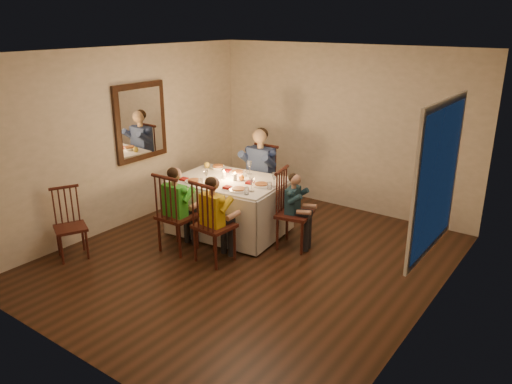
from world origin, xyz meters
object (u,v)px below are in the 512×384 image
Objects in this scene: child_green at (179,249)px; adult at (260,213)px; chair_end at (294,247)px; chair_adult at (260,213)px; child_yellow at (215,260)px; child_teal at (294,247)px; chair_near_right at (215,260)px; chair_extra at (74,257)px; dining_table at (229,195)px; chair_near_left at (179,249)px; serving_bowl at (218,168)px.

adult is at bearing -95.31° from child_green.
chair_adult is at bearing 44.11° from chair_end.
chair_adult is at bearing -95.31° from child_green.
child_teal is at bearing -119.03° from child_yellow.
adult reaches higher than child_teal.
chair_near_right is 0.96× the size of child_yellow.
child_green is (0.96, 0.97, 0.00)m from chair_extra.
chair_adult is (-0.07, 0.86, -0.57)m from dining_table.
chair_extra is 0.68× the size of adult.
chair_near_left is (-0.18, -0.87, -0.57)m from dining_table.
chair_end is 0.96× the size of child_yellow.
child_green is at bearing 116.96° from child_teal.
child_yellow reaches higher than chair_extra.
dining_table is at bearing 84.35° from child_teal.
chair_near_left is 1.45m from serving_bowl.
child_yellow is at bearing -0.00° from chair_near_right.
adult is (0.11, 1.72, 0.00)m from chair_near_left.
adult is (-0.07, 0.86, -0.57)m from dining_table.
chair_adult is 1.17× the size of chair_extra.
chair_extra is (-2.17, -1.95, 0.00)m from chair_end.
child_yellow is at bearing -177.77° from chair_near_left.
chair_near_left is 1.00× the size of chair_near_right.
adult is 6.94× the size of serving_bowl.
child_green reaches higher than chair_extra.
serving_bowl reaches higher than chair_adult.
child_yellow reaches higher than chair_end.
chair_adult is 0.96× the size of child_yellow.
chair_near_left is at bearing -18.98° from chair_extra.
adult reaches higher than child_yellow.
chair_near_left is at bearing 116.96° from child_teal.
chair_end is at bearing -0.00° from child_teal.
chair_extra is at bearing 43.63° from chair_near_left.
child_yellow is 1.64m from serving_bowl.
chair_near_right is at bearing 135.13° from child_teal.
child_teal is (1.10, -0.74, 0.00)m from adult.
serving_bowl is (-1.47, 0.18, 0.83)m from chair_end.
chair_end is at bearing -142.73° from chair_near_left.
chair_extra is at bearing -127.93° from dining_table.
chair_near_left is 5.52× the size of serving_bowl.
dining_table is 1.03m from chair_adult.
child_yellow is at bearing -52.29° from serving_bowl.
dining_table reaches higher than chair_end.
dining_table reaches higher than child_teal.
child_teal is (1.03, 0.11, -0.57)m from dining_table.
chair_adult is 0.94× the size of child_green.
dining_table reaches higher than chair_extra.
chair_end is 1.05× the size of child_teal.
child_green is (-0.61, -0.04, 0.00)m from chair_near_right.
child_yellow is at bearing -76.31° from chair_adult.
dining_table is 1.06m from chair_near_left.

